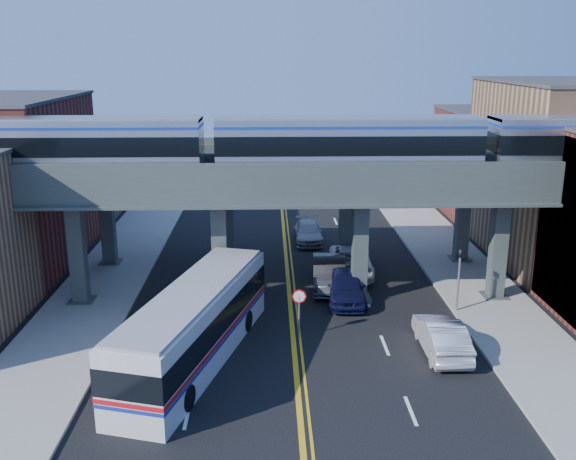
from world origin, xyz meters
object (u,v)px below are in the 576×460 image
at_px(transit_train, 348,144).
at_px(car_lane_a, 346,286).
at_px(traffic_signal, 459,274).
at_px(car_lane_c, 351,262).
at_px(car_parked_curb, 441,336).
at_px(car_lane_b, 329,273).
at_px(car_lane_d, 308,232).
at_px(transit_bus, 195,326).
at_px(stop_sign, 299,306).

distance_m(transit_train, car_lane_a, 8.27).
xyz_separation_m(traffic_signal, car_lane_c, (-5.08, 6.56, -1.49)).
bearing_deg(car_parked_curb, car_lane_c, -75.58).
relative_size(car_lane_b, car_lane_d, 1.13).
bearing_deg(transit_bus, car_lane_a, -31.80).
xyz_separation_m(transit_train, car_lane_a, (0.08, -0.05, -8.27)).
distance_m(car_lane_c, car_lane_d, 7.91).
height_order(car_lane_a, car_lane_b, car_lane_b).
distance_m(transit_train, car_parked_curb, 11.44).
bearing_deg(traffic_signal, stop_sign, -161.37).
bearing_deg(car_lane_b, stop_sign, -103.38).
xyz_separation_m(car_lane_b, car_lane_c, (1.64, 2.35, -0.11)).
bearing_deg(transit_bus, car_lane_c, -20.78).
bearing_deg(stop_sign, car_lane_a, 59.25).
height_order(transit_train, car_lane_a, transit_train).
relative_size(transit_bus, car_lane_a, 2.57).
relative_size(traffic_signal, transit_bus, 0.30).
height_order(transit_bus, car_parked_curb, transit_bus).
relative_size(car_lane_d, car_parked_curb, 0.97).
relative_size(transit_bus, car_lane_b, 2.40).
distance_m(traffic_signal, car_lane_c, 8.43).
relative_size(car_lane_c, car_lane_d, 1.17).
bearing_deg(transit_bus, transit_train, -31.33).
bearing_deg(traffic_signal, transit_bus, -159.23).
bearing_deg(car_lane_c, car_parked_curb, -72.09).
xyz_separation_m(transit_train, car_lane_b, (-0.69, 2.21, -8.24)).
xyz_separation_m(stop_sign, traffic_signal, (8.90, 3.00, 0.54)).
height_order(car_lane_b, car_lane_c, car_lane_b).
xyz_separation_m(traffic_signal, transit_bus, (-13.86, -5.26, -0.55)).
bearing_deg(car_lane_c, car_lane_b, -121.46).
bearing_deg(transit_train, car_lane_d, 96.43).
xyz_separation_m(transit_bus, car_parked_curb, (11.72, 0.44, -0.90)).
bearing_deg(transit_bus, car_lane_d, -2.61).
height_order(car_lane_b, car_lane_d, car_lane_b).
bearing_deg(transit_bus, car_parked_curb, -72.02).
relative_size(transit_bus, car_lane_c, 2.31).
relative_size(transit_bus, car_parked_curb, 2.63).
height_order(transit_bus, car_lane_d, transit_bus).
relative_size(car_lane_c, car_parked_curb, 1.14).
bearing_deg(car_lane_b, transit_bus, -123.60).
relative_size(stop_sign, traffic_signal, 0.64).
relative_size(stop_sign, car_lane_a, 0.50).
xyz_separation_m(car_lane_a, car_lane_b, (-0.77, 2.25, 0.03)).
relative_size(traffic_signal, car_lane_c, 0.70).
bearing_deg(car_lane_a, transit_train, 153.76).
height_order(stop_sign, car_lane_b, stop_sign).
distance_m(transit_train, transit_bus, 13.00).
height_order(transit_bus, car_lane_b, transit_bus).
xyz_separation_m(car_lane_a, car_lane_c, (0.87, 4.60, -0.08)).
distance_m(transit_train, car_lane_b, 8.55).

